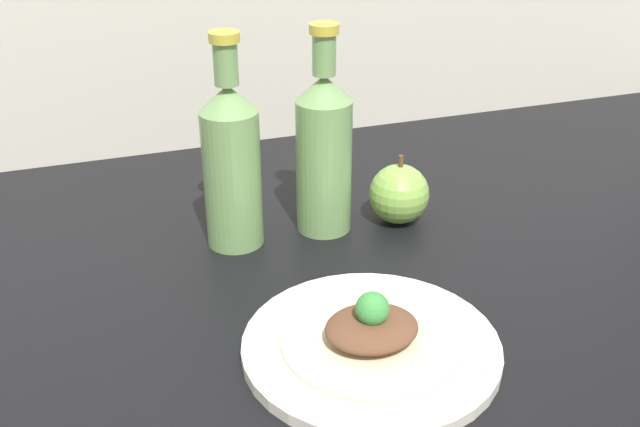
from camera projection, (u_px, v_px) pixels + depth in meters
ground_plane at (379, 308)px, 89.13cm from camera, size 180.00×110.00×4.00cm
plate at (371, 346)px, 78.06cm from camera, size 27.11×27.11×1.61cm
plated_food at (372, 330)px, 77.16cm from camera, size 18.95×18.95×5.95cm
cider_bottle_left at (232, 162)px, 94.19cm from camera, size 7.39×7.39×27.92cm
cider_bottle_right at (324, 150)px, 97.75cm from camera, size 7.39×7.39×27.92cm
apple at (399, 194)px, 102.76cm from camera, size 8.30×8.30×9.88cm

